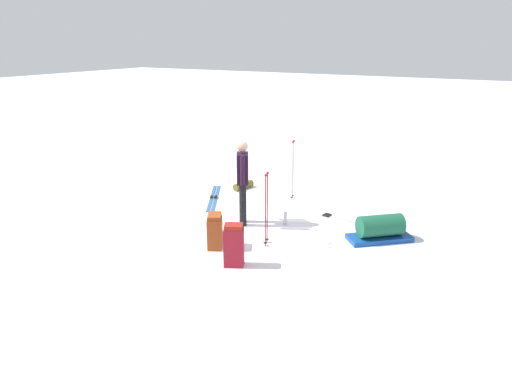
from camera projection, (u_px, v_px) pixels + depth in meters
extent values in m
plane|color=white|center=(256.00, 225.00, 9.18)|extent=(80.00, 80.00, 0.00)
cylinder|color=black|center=(243.00, 202.00, 9.23)|extent=(0.14, 0.14, 0.85)
cylinder|color=black|center=(243.00, 205.00, 9.04)|extent=(0.14, 0.14, 0.85)
cube|color=black|center=(243.00, 168.00, 8.91)|extent=(0.40, 0.36, 0.60)
cylinder|color=black|center=(243.00, 164.00, 9.13)|extent=(0.09, 0.09, 0.58)
cylinder|color=black|center=(242.00, 170.00, 8.67)|extent=(0.09, 0.09, 0.58)
sphere|color=tan|center=(242.00, 146.00, 8.77)|extent=(0.22, 0.22, 0.22)
cube|color=#2D639B|center=(212.00, 198.00, 10.73)|extent=(1.63, 0.96, 0.02)
cube|color=black|center=(212.00, 197.00, 10.73)|extent=(0.15, 0.12, 0.03)
cube|color=#2D639B|center=(216.00, 198.00, 10.73)|extent=(1.63, 0.96, 0.02)
cube|color=black|center=(216.00, 197.00, 10.73)|extent=(0.15, 0.12, 0.03)
cube|color=silver|center=(328.00, 215.00, 9.67)|extent=(0.27, 1.73, 0.02)
cube|color=black|center=(328.00, 214.00, 9.66)|extent=(0.08, 0.15, 0.03)
cube|color=silver|center=(326.00, 217.00, 9.59)|extent=(0.27, 1.73, 0.02)
cube|color=black|center=(326.00, 216.00, 9.58)|extent=(0.08, 0.15, 0.03)
cube|color=#93441C|center=(215.00, 233.00, 8.13)|extent=(0.43, 0.39, 0.55)
cube|color=#933F1A|center=(214.00, 216.00, 8.03)|extent=(0.39, 0.35, 0.08)
cube|color=maroon|center=(234.00, 247.00, 7.46)|extent=(0.34, 0.39, 0.64)
cube|color=maroon|center=(234.00, 227.00, 7.34)|extent=(0.31, 0.35, 0.08)
cylinder|color=maroon|center=(267.00, 209.00, 8.20)|extent=(0.02, 0.02, 1.29)
sphere|color=#A51919|center=(268.00, 173.00, 7.99)|extent=(0.05, 0.05, 0.05)
cylinder|color=black|center=(267.00, 239.00, 8.39)|extent=(0.07, 0.07, 0.01)
cylinder|color=maroon|center=(265.00, 212.00, 8.06)|extent=(0.02, 0.02, 1.29)
sphere|color=#A51919|center=(266.00, 175.00, 7.85)|extent=(0.05, 0.05, 0.05)
cylinder|color=black|center=(265.00, 243.00, 8.25)|extent=(0.07, 0.07, 0.01)
cylinder|color=#AEAEC5|center=(293.00, 171.00, 10.57)|extent=(0.02, 0.02, 1.33)
sphere|color=#A51919|center=(294.00, 141.00, 10.35)|extent=(0.05, 0.05, 0.05)
cylinder|color=black|center=(293.00, 195.00, 10.76)|extent=(0.07, 0.07, 0.01)
cylinder|color=#AEAEC5|center=(292.00, 172.00, 10.43)|extent=(0.02, 0.02, 1.33)
sphere|color=#A51919|center=(293.00, 142.00, 10.21)|extent=(0.05, 0.05, 0.05)
cylinder|color=black|center=(292.00, 197.00, 10.62)|extent=(0.07, 0.07, 0.01)
cube|color=#114291|center=(379.00, 238.00, 8.49)|extent=(1.11, 1.17, 0.09)
cylinder|color=#1A5B3E|center=(380.00, 226.00, 8.41)|extent=(0.84, 0.88, 0.40)
cylinder|color=brown|center=(243.00, 185.00, 11.38)|extent=(0.58, 0.31, 0.18)
cylinder|color=#B8BBC7|center=(285.00, 218.00, 9.18)|extent=(0.07, 0.07, 0.26)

